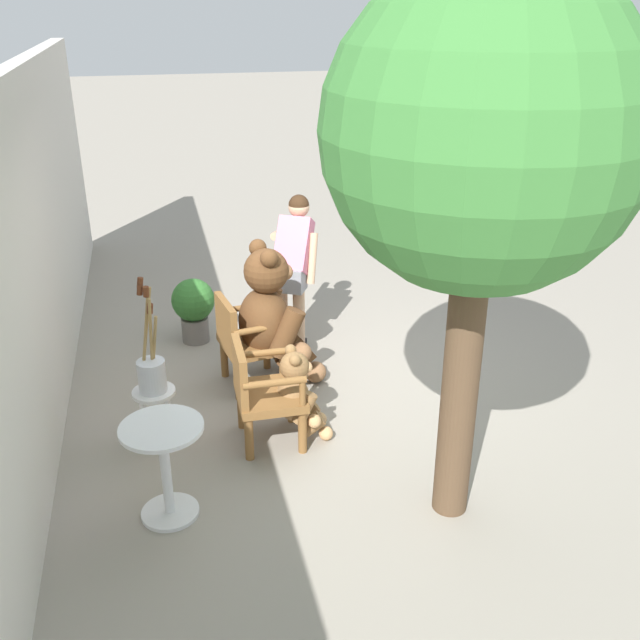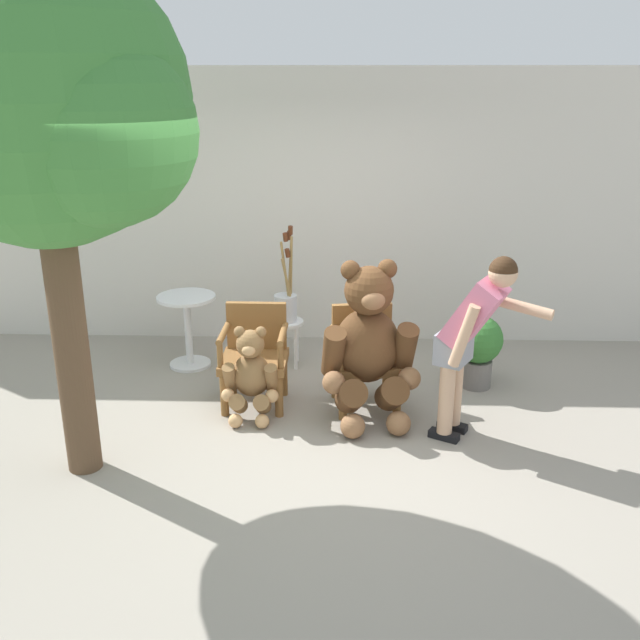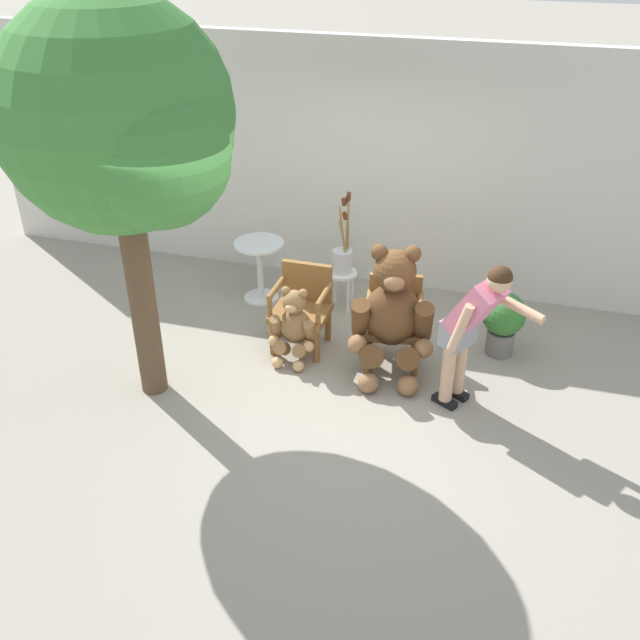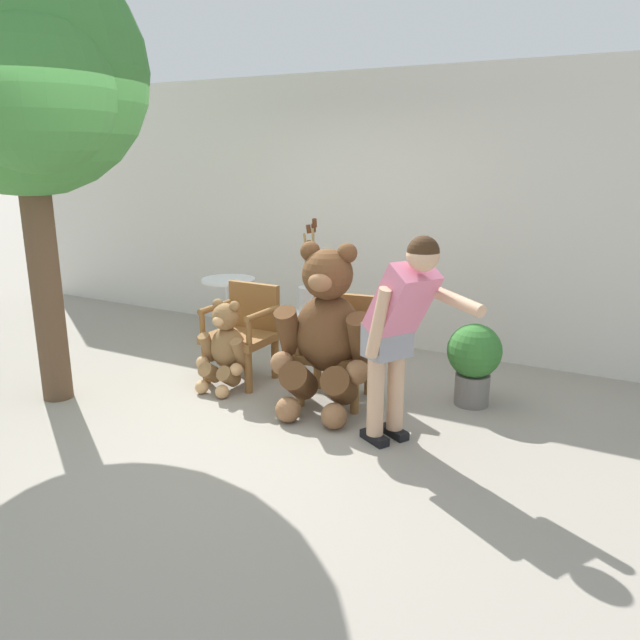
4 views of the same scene
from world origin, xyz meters
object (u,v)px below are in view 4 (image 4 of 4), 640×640
brush_bucket (310,294)px  patio_tree (23,76)px  wooden_chair_right (338,345)px  potted_plant (474,358)px  teddy_bear_large (326,330)px  teddy_bear_small (225,346)px  wooden_chair_left (244,330)px  person_visitor (400,323)px  white_stool (309,323)px  round_side_table (229,304)px

brush_bucket → patio_tree: bearing=-121.9°
wooden_chair_right → potted_plant: (1.04, 0.39, -0.07)m
teddy_bear_large → teddy_bear_small: 1.01m
wooden_chair_left → brush_bucket: size_ratio=0.92×
person_visitor → teddy_bear_small: bearing=169.3°
teddy_bear_large → potted_plant: 1.23m
wooden_chair_right → potted_plant: 1.11m
white_stool → brush_bucket: (0.01, -0.00, 0.30)m
round_side_table → potted_plant: (2.73, -0.40, -0.05)m
teddy_bear_small → brush_bucket: 1.17m
wooden_chair_left → brush_bucket: brush_bucket is taller
white_stool → potted_plant: size_ratio=0.68×
teddy_bear_large → patio_tree: bearing=-155.2°
potted_plant → person_visitor: bearing=-104.9°
wooden_chair_right → potted_plant: wooden_chair_right is taller
round_side_table → potted_plant: round_side_table is taller
wooden_chair_left → white_stool: 0.86m
teddy_bear_small → person_visitor: 1.82m
teddy_bear_small → potted_plant: teddy_bear_small is taller
wooden_chair_left → brush_bucket: 0.88m
wooden_chair_left → patio_tree: patio_tree is taller
wooden_chair_left → teddy_bear_large: bearing=-14.7°
patio_tree → potted_plant: size_ratio=5.19×
person_visitor → potted_plant: 1.15m
person_visitor → brush_bucket: 2.10m
wooden_chair_left → teddy_bear_small: wooden_chair_left is taller
wooden_chair_left → teddy_bear_large: 1.02m
teddy_bear_small → person_visitor: person_visitor is taller
person_visitor → white_stool: bearing=136.4°
teddy_bear_small → patio_tree: 2.56m
white_stool → brush_bucket: 0.30m
person_visitor → potted_plant: person_visitor is taller
person_visitor → patio_tree: (-2.76, -0.58, 1.64)m
wooden_chair_left → teddy_bear_small: (-0.00, -0.28, -0.07)m
potted_plant → brush_bucket: bearing=166.0°
wooden_chair_right → teddy_bear_large: bearing=-85.1°
wooden_chair_right → patio_tree: patio_tree is taller
wooden_chair_right → person_visitor: person_visitor is taller
teddy_bear_small → white_stool: size_ratio=1.72×
round_side_table → teddy_bear_large: bearing=-31.2°
teddy_bear_small → round_side_table: size_ratio=1.10×
wooden_chair_right → brush_bucket: brush_bucket is taller
teddy_bear_small → round_side_table: 1.31m
white_stool → teddy_bear_large: bearing=-54.9°
person_visitor → wooden_chair_left: bearing=160.5°
wooden_chair_left → round_side_table: bearing=133.5°
wooden_chair_left → round_side_table: wooden_chair_left is taller
teddy_bear_small → white_stool: teddy_bear_small is taller
teddy_bear_large → person_visitor: person_visitor is taller
person_visitor → patio_tree: patio_tree is taller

